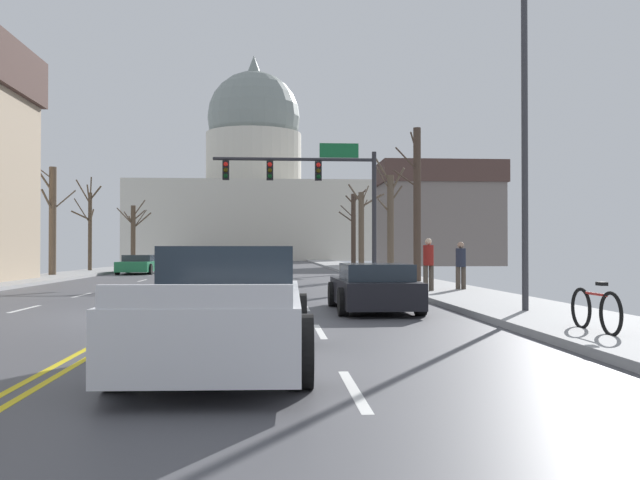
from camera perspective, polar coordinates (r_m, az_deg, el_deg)
ground at (r=16.06m, az=-13.48°, el=-5.99°), size 20.00×180.00×0.20m
signal_gantry at (r=33.57m, az=-0.37°, el=4.92°), size 7.91×0.41×6.50m
street_lamp_right at (r=16.24m, az=15.61°, el=12.86°), size 2.24×0.24×8.85m
capitol_building at (r=99.82m, az=-5.49°, el=3.77°), size 32.79×22.88×29.39m
sedan_near_00 at (r=29.10m, az=-5.88°, el=-2.57°), size 2.13×4.38×1.20m
sedan_near_01 at (r=22.59m, az=-5.47°, el=-2.98°), size 2.04×4.33×1.31m
sedan_near_02 at (r=16.71m, az=4.46°, el=-3.97°), size 1.96×4.21×1.14m
pickup_truck_near_03 at (r=9.30m, az=-7.74°, el=-5.65°), size 2.32×5.72×1.53m
sedan_oncoming_00 at (r=43.15m, az=-14.71°, el=-1.99°), size 2.15×4.47×1.14m
sedan_oncoming_01 at (r=50.80m, az=-9.15°, el=-1.74°), size 2.20×4.60×1.30m
sedan_oncoming_02 at (r=61.40m, az=-11.39°, el=-1.60°), size 1.98×4.67×1.20m
sedan_oncoming_03 at (r=73.64m, az=-7.37°, el=-1.44°), size 2.07×4.30×1.30m
flank_building_01 at (r=64.50m, az=9.69°, el=2.14°), size 11.06×7.38×9.36m
bare_tree_00 at (r=36.96m, az=5.82°, el=1.54°), size 1.62×1.44×6.36m
bare_tree_01 at (r=57.61m, az=-15.12°, el=0.52°), size 2.68×2.04×5.25m
bare_tree_02 at (r=42.93m, az=3.46°, el=0.97°), size 2.37×1.50×5.45m
bare_tree_03 at (r=39.12m, az=-21.19°, el=1.64°), size 2.24×1.79×6.13m
bare_tree_04 at (r=29.37m, az=7.99°, el=3.12°), size 1.39×2.27×6.46m
bare_tree_05 at (r=46.62m, az=-18.47°, el=1.27°), size 1.91×2.35×5.87m
bare_tree_06 at (r=49.48m, az=2.77°, el=0.98°), size 1.94×1.87×5.59m
pedestrian_00 at (r=23.74m, az=11.52°, el=-1.87°), size 0.35×0.34×1.60m
pedestrian_01 at (r=22.70m, az=8.92°, el=-1.77°), size 0.35×0.34×1.70m
bicycle_parked at (r=12.28m, az=21.75°, el=-5.38°), size 0.12×1.77×0.85m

